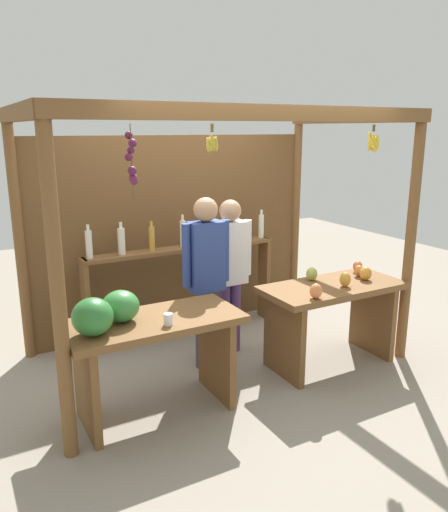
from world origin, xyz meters
The scene contains 7 objects.
ground_plane centered at (0.00, 0.00, 0.00)m, with size 12.00×12.00×0.00m, color gray.
market_stall centered at (0.00, 0.45, 1.39)m, with size 3.41×1.93×2.42m.
fruit_counter_left centered at (-1.02, -0.69, 0.69)m, with size 1.38×0.64×1.09m.
fruit_counter_right centered at (0.91, -0.68, 0.60)m, with size 1.38×0.64×0.95m.
bottle_shelf_unit centered at (-0.04, 0.68, 0.81)m, with size 2.19×0.22×1.36m.
vendor_man centered at (-0.17, -0.15, 0.99)m, with size 0.48×0.22×1.65m.
vendor_woman centered at (0.19, 0.03, 0.94)m, with size 0.48×0.21×1.58m.
Camera 1 is at (-2.21, -4.16, 2.25)m, focal length 35.26 mm.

